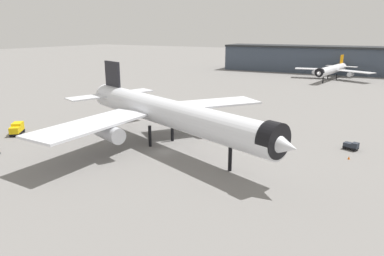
% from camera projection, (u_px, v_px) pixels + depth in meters
% --- Properties ---
extents(ground, '(900.00, 900.00, 0.00)m').
position_uv_depth(ground, '(165.00, 152.00, 80.81)').
color(ground, slate).
extents(airliner_near_gate, '(67.30, 60.10, 18.26)m').
position_uv_depth(airliner_near_gate, '(167.00, 113.00, 82.68)').
color(airliner_near_gate, silver).
rests_on(airliner_near_gate, ground).
extents(airliner_far_taxiway, '(42.90, 47.31, 12.74)m').
position_uv_depth(airliner_far_taxiway, '(332.00, 70.00, 194.04)').
color(airliner_far_taxiway, white).
rests_on(airliner_far_taxiway, ground).
extents(terminal_building, '(171.90, 35.02, 28.04)m').
position_uv_depth(terminal_building, '(365.00, 60.00, 217.32)').
color(terminal_building, '#3D4756').
rests_on(terminal_building, ground).
extents(service_truck_front, '(5.23, 5.73, 3.00)m').
position_uv_depth(service_truck_front, '(17.00, 129.00, 93.83)').
color(service_truck_front, black).
rests_on(service_truck_front, ground).
extents(baggage_tug_wing, '(3.51, 2.60, 1.85)m').
position_uv_depth(baggage_tug_wing, '(351.00, 146.00, 81.92)').
color(baggage_tug_wing, black).
rests_on(baggage_tug_wing, ground).
extents(traffic_cone_near_nose, '(0.54, 0.54, 0.67)m').
position_uv_depth(traffic_cone_near_nose, '(349.00, 158.00, 76.07)').
color(traffic_cone_near_nose, '#F2600C').
rests_on(traffic_cone_near_nose, ground).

